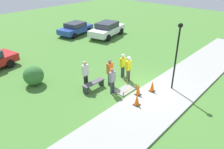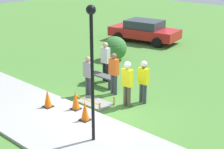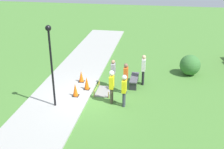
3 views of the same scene
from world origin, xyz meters
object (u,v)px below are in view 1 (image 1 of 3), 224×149
(worker_assistant, at_px, (129,67))
(parked_car_blue, at_px, (75,28))
(bystander_in_white_shirt, at_px, (112,79))
(parked_car_white, at_px, (107,29))
(traffic_cone_far_patch, at_px, (138,89))
(traffic_cone_sidewalk_edge, at_px, (152,86))
(park_bench, at_px, (94,84))
(worker_supervisor, at_px, (123,63))
(traffic_cone_near_patch, at_px, (137,100))
(lamppost_near, at_px, (177,48))
(bystander_in_gray_shirt, at_px, (85,73))
(bystander_in_orange_shirt, at_px, (110,71))

(worker_assistant, height_order, parked_car_blue, worker_assistant)
(bystander_in_white_shirt, bearing_deg, parked_car_white, 44.72)
(traffic_cone_far_patch, distance_m, traffic_cone_sidewalk_edge, 1.00)
(park_bench, xyz_separation_m, worker_supervisor, (2.57, -0.27, 0.67))
(traffic_cone_far_patch, bearing_deg, parked_car_blue, 65.64)
(traffic_cone_sidewalk_edge, height_order, parked_car_white, parked_car_white)
(traffic_cone_near_patch, bearing_deg, park_bench, 95.35)
(parked_car_white, bearing_deg, bystander_in_white_shirt, -147.33)
(lamppost_near, bearing_deg, traffic_cone_far_patch, 151.54)
(park_bench, bearing_deg, bystander_in_white_shirt, -69.05)
(worker_supervisor, distance_m, worker_assistant, 0.73)
(bystander_in_gray_shirt, xyz_separation_m, parked_car_white, (9.13, 6.71, -0.26))
(lamppost_near, bearing_deg, parked_car_blue, 74.97)
(worker_assistant, bearing_deg, bystander_in_gray_shirt, 149.96)
(traffic_cone_sidewalk_edge, xyz_separation_m, worker_assistant, (0.19, 2.02, 0.63))
(traffic_cone_far_patch, height_order, worker_supervisor, worker_supervisor)
(traffic_cone_sidewalk_edge, height_order, worker_assistant, worker_assistant)
(traffic_cone_sidewalk_edge, distance_m, park_bench, 3.66)
(traffic_cone_far_patch, relative_size, bystander_in_white_shirt, 0.44)
(bystander_in_orange_shirt, height_order, parked_car_white, bystander_in_orange_shirt)
(bystander_in_orange_shirt, xyz_separation_m, parked_car_blue, (5.94, 10.70, -0.31))
(traffic_cone_far_patch, distance_m, parked_car_white, 12.48)
(worker_assistant, relative_size, lamppost_near, 0.44)
(traffic_cone_far_patch, bearing_deg, bystander_in_orange_shirt, 92.45)
(bystander_in_white_shirt, bearing_deg, parked_car_blue, 60.16)
(traffic_cone_sidewalk_edge, distance_m, bystander_in_white_shirt, 2.50)
(park_bench, xyz_separation_m, worker_assistant, (2.32, -0.95, 0.73))
(lamppost_near, xyz_separation_m, parked_car_white, (5.65, 10.92, -1.99))
(park_bench, xyz_separation_m, bystander_in_orange_shirt, (1.12, -0.37, 0.66))
(traffic_cone_near_patch, height_order, worker_assistant, worker_assistant)
(bystander_in_gray_shirt, bearing_deg, worker_assistant, -30.04)
(traffic_cone_sidewalk_edge, height_order, worker_supervisor, worker_supervisor)
(worker_supervisor, height_order, worker_assistant, worker_assistant)
(lamppost_near, xyz_separation_m, parked_car_blue, (3.77, 14.03, -2.09))
(bystander_in_white_shirt, bearing_deg, bystander_in_gray_shirt, 110.82)
(worker_assistant, relative_size, bystander_in_orange_shirt, 1.02)
(park_bench, bearing_deg, worker_assistant, -22.27)
(traffic_cone_far_patch, height_order, park_bench, traffic_cone_far_patch)
(bystander_in_orange_shirt, distance_m, lamppost_near, 4.36)
(traffic_cone_near_patch, xyz_separation_m, bystander_in_white_shirt, (0.16, 1.97, 0.51))
(park_bench, relative_size, worker_supervisor, 0.91)
(parked_car_blue, bearing_deg, bystander_in_white_shirt, -129.09)
(park_bench, distance_m, bystander_in_white_shirt, 1.41)
(traffic_cone_sidewalk_edge, relative_size, parked_car_blue, 0.17)
(worker_supervisor, relative_size, bystander_in_orange_shirt, 0.97)
(worker_supervisor, bearing_deg, worker_assistant, -109.69)
(parked_car_blue, bearing_deg, bystander_in_gray_shirt, -135.67)
(park_bench, bearing_deg, traffic_cone_sidewalk_edge, -54.35)
(bystander_in_gray_shirt, relative_size, parked_car_white, 0.37)
(lamppost_near, height_order, parked_car_blue, lamppost_near)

